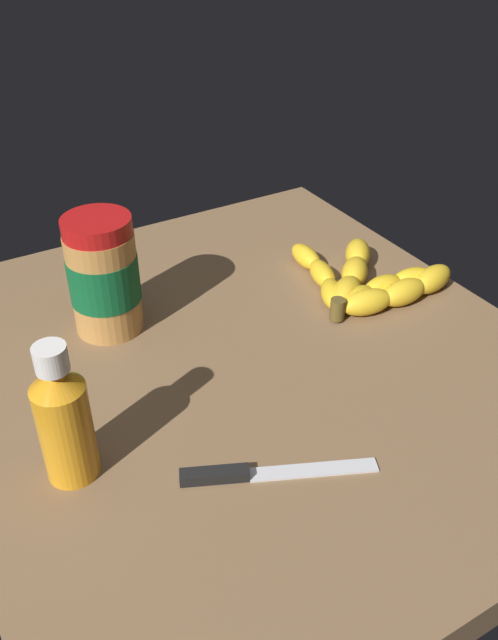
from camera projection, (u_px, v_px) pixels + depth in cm
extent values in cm
cube|color=brown|center=(246.00, 370.00, 85.10)|extent=(79.69, 71.09, 4.57)
ellipsoid|color=yellow|center=(367.00, 303.00, 90.58)|extent=(4.86, 8.05, 3.60)
ellipsoid|color=yellow|center=(403.00, 292.00, 92.77)|extent=(3.81, 7.64, 3.60)
ellipsoid|color=yellow|center=(431.00, 278.00, 95.79)|extent=(5.22, 8.16, 3.60)
ellipsoid|color=yellow|center=(357.00, 299.00, 91.67)|extent=(4.62, 7.03, 3.28)
ellipsoid|color=yellow|center=(383.00, 287.00, 94.23)|extent=(3.38, 6.52, 3.28)
ellipsoid|color=yellow|center=(413.00, 279.00, 96.05)|extent=(4.44, 6.97, 3.28)
ellipsoid|color=yellow|center=(346.00, 293.00, 92.54)|extent=(7.31, 7.98, 3.77)
ellipsoid|color=yellow|center=(355.00, 273.00, 96.98)|extent=(7.68, 7.76, 3.77)
ellipsoid|color=yellow|center=(358.00, 254.00, 101.57)|extent=(7.93, 7.43, 3.77)
ellipsoid|color=yellow|center=(332.00, 294.00, 92.93)|extent=(7.54, 5.87, 3.06)
ellipsoid|color=yellow|center=(322.00, 274.00, 97.38)|extent=(7.46, 4.76, 3.06)
ellipsoid|color=yellow|center=(306.00, 257.00, 101.58)|extent=(7.06, 3.45, 3.06)
cylinder|color=brown|center=(337.00, 309.00, 89.28)|extent=(2.00, 2.00, 3.00)
cylinder|color=#BF8442|center=(105.00, 282.00, 85.23)|extent=(8.83, 8.83, 13.71)
cylinder|color=#0F592D|center=(104.00, 278.00, 84.84)|extent=(9.01, 9.01, 6.17)
cylinder|color=#B71414|center=(97.00, 226.00, 80.70)|extent=(8.63, 8.63, 2.18)
cylinder|color=orange|center=(66.00, 431.00, 65.01)|extent=(5.31, 5.31, 11.04)
cone|color=orange|center=(55.00, 379.00, 61.25)|extent=(5.31, 5.31, 2.17)
cylinder|color=white|center=(51.00, 359.00, 59.89)|extent=(3.16, 3.16, 2.60)
cube|color=silver|center=(314.00, 469.00, 67.96)|extent=(7.06, 12.79, 0.50)
cube|color=black|center=(214.00, 475.00, 66.87)|extent=(4.33, 7.04, 1.20)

